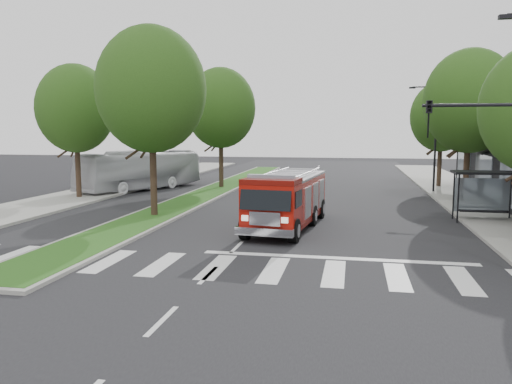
% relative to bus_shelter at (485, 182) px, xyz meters
% --- Properties ---
extents(ground, '(140.00, 140.00, 0.00)m').
position_rel_bus_shelter_xyz_m(ground, '(-11.20, -8.15, -2.04)').
color(ground, black).
rests_on(ground, ground).
extents(sidewalk_right, '(5.00, 80.00, 0.15)m').
position_rel_bus_shelter_xyz_m(sidewalk_right, '(1.30, 1.85, -1.96)').
color(sidewalk_right, gray).
rests_on(sidewalk_right, ground).
extents(sidewalk_left, '(5.00, 80.00, 0.15)m').
position_rel_bus_shelter_xyz_m(sidewalk_left, '(-25.70, 1.85, -1.96)').
color(sidewalk_left, gray).
rests_on(sidewalk_left, ground).
extents(median, '(3.00, 50.00, 0.15)m').
position_rel_bus_shelter_xyz_m(median, '(-17.20, 9.85, -1.96)').
color(median, gray).
rests_on(median, ground).
extents(bus_shelter, '(3.20, 1.60, 2.61)m').
position_rel_bus_shelter_xyz_m(bus_shelter, '(0.00, 0.00, 0.00)').
color(bus_shelter, black).
rests_on(bus_shelter, ground).
extents(tree_right_mid, '(5.60, 5.60, 9.72)m').
position_rel_bus_shelter_xyz_m(tree_right_mid, '(0.30, 5.85, 4.45)').
color(tree_right_mid, black).
rests_on(tree_right_mid, ground).
extents(tree_right_far, '(5.00, 5.00, 8.73)m').
position_rel_bus_shelter_xyz_m(tree_right_far, '(0.30, 15.85, 3.80)').
color(tree_right_far, black).
rests_on(tree_right_far, ground).
extents(tree_median_near, '(5.80, 5.80, 10.16)m').
position_rel_bus_shelter_xyz_m(tree_median_near, '(-17.20, -2.15, 4.77)').
color(tree_median_near, black).
rests_on(tree_median_near, ground).
extents(tree_median_far, '(5.60, 5.60, 9.72)m').
position_rel_bus_shelter_xyz_m(tree_median_far, '(-17.20, 11.85, 4.45)').
color(tree_median_far, black).
rests_on(tree_median_far, ground).
extents(tree_left_mid, '(5.20, 5.20, 9.16)m').
position_rel_bus_shelter_xyz_m(tree_left_mid, '(-25.20, 3.85, 4.12)').
color(tree_left_mid, black).
rests_on(tree_left_mid, ground).
extents(streetlight_right_far, '(2.11, 0.20, 8.00)m').
position_rel_bus_shelter_xyz_m(streetlight_right_far, '(-0.85, 11.85, 2.44)').
color(streetlight_right_far, black).
rests_on(streetlight_right_far, ground).
extents(fire_engine, '(3.30, 8.33, 2.81)m').
position_rel_bus_shelter_xyz_m(fire_engine, '(-9.74, -3.67, -0.69)').
color(fire_engine, '#5D0A05').
rests_on(fire_engine, ground).
extents(city_bus, '(6.85, 11.33, 3.12)m').
position_rel_bus_shelter_xyz_m(city_bus, '(-23.20, 9.74, -0.48)').
color(city_bus, silver).
rests_on(city_bus, ground).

